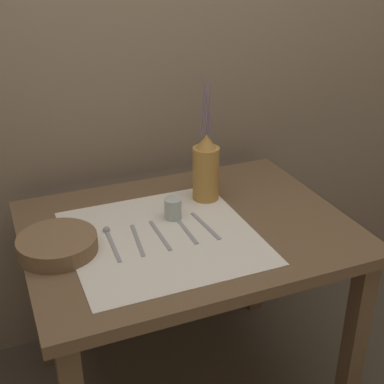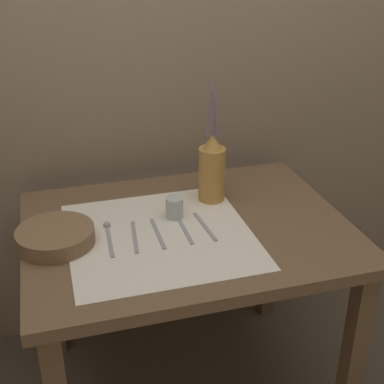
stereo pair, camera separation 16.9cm
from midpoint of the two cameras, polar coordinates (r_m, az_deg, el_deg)
The scene contains 11 objects.
stone_wall_back at distance 2.04m, azimuth -8.59°, elevation 15.29°, with size 7.00×0.06×2.40m.
wooden_table at distance 1.80m, azimuth -3.19°, elevation -6.43°, with size 1.05×0.80×0.71m.
linen_cloth at distance 1.69m, azimuth -6.07°, elevation -4.90°, with size 0.57×0.57×0.00m.
pitcher_with_flowers at distance 1.86m, azimuth -1.10°, elevation 2.36°, with size 0.09×0.09×0.45m.
wooden_bowl at distance 1.66m, azimuth -17.03°, elevation -5.51°, with size 0.24×0.24×0.05m.
glass_tumbler_near at distance 1.77m, azimuth -4.78°, elevation -1.84°, with size 0.06×0.06×0.07m.
spoon_inner at distance 1.71m, azimuth -11.68°, elevation -4.70°, with size 0.03×0.20×0.02m.
knife_center at distance 1.68m, azimuth -8.74°, elevation -5.17°, with size 0.03×0.19×0.00m.
fork_outer at distance 1.69m, azimuth -6.31°, elevation -4.68°, with size 0.01×0.19×0.00m.
spoon_outer at distance 1.76m, azimuth -4.15°, elevation -3.16°, with size 0.02×0.20×0.02m.
fork_inner at distance 1.73m, azimuth -1.35°, elevation -3.68°, with size 0.03×0.19×0.00m.
Camera 1 is at (-0.56, -1.41, 1.58)m, focal length 50.00 mm.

